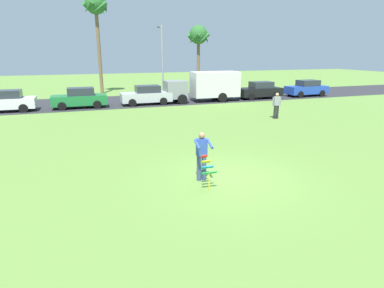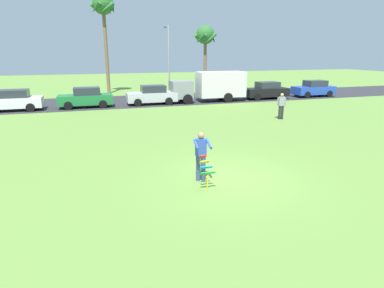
# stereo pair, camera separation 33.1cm
# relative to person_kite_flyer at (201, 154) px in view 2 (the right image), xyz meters

# --- Properties ---
(ground_plane) EXTENTS (120.00, 120.00, 0.00)m
(ground_plane) POSITION_rel_person_kite_flyer_xyz_m (1.02, -0.13, -0.95)
(ground_plane) COLOR olive
(road_strip) EXTENTS (120.00, 8.00, 0.01)m
(road_strip) POSITION_rel_person_kite_flyer_xyz_m (1.02, 19.95, -0.95)
(road_strip) COLOR #2D2D33
(road_strip) RESTS_ON ground
(person_kite_flyer) EXTENTS (0.59, 0.69, 1.73)m
(person_kite_flyer) POSITION_rel_person_kite_flyer_xyz_m (0.00, 0.00, 0.00)
(person_kite_flyer) COLOR #384772
(person_kite_flyer) RESTS_ON ground
(kite_held) EXTENTS (0.52, 0.64, 1.07)m
(kite_held) POSITION_rel_person_kite_flyer_xyz_m (-0.07, -0.71, -0.25)
(kite_held) COLOR red
(kite_held) RESTS_ON ground
(parked_car_white) EXTENTS (4.22, 1.88, 1.60)m
(parked_car_white) POSITION_rel_person_kite_flyer_xyz_m (-8.93, 17.55, -0.18)
(parked_car_white) COLOR white
(parked_car_white) RESTS_ON ground
(parked_car_green) EXTENTS (4.21, 1.86, 1.60)m
(parked_car_green) POSITION_rel_person_kite_flyer_xyz_m (-3.67, 17.55, -0.18)
(parked_car_green) COLOR #1E7238
(parked_car_green) RESTS_ON ground
(parked_car_silver) EXTENTS (4.23, 1.89, 1.60)m
(parked_car_silver) POSITION_rel_person_kite_flyer_xyz_m (1.71, 17.55, -0.18)
(parked_car_silver) COLOR silver
(parked_car_silver) RESTS_ON ground
(parked_truck_grey_van) EXTENTS (6.74, 2.23, 2.62)m
(parked_truck_grey_van) POSITION_rel_person_kite_flyer_xyz_m (7.16, 17.55, 0.46)
(parked_truck_grey_van) COLOR gray
(parked_truck_grey_van) RESTS_ON ground
(parked_car_black) EXTENTS (4.21, 1.86, 1.60)m
(parked_car_black) POSITION_rel_person_kite_flyer_xyz_m (12.68, 17.55, -0.18)
(parked_car_black) COLOR black
(parked_car_black) RESTS_ON ground
(parked_car_blue) EXTENTS (4.22, 1.88, 1.60)m
(parked_car_blue) POSITION_rel_person_kite_flyer_xyz_m (18.04, 17.55, -0.18)
(parked_car_blue) COLOR #2347B7
(parked_car_blue) RESTS_ON ground
(palm_tree_right_near) EXTENTS (2.58, 2.71, 10.04)m
(palm_tree_right_near) POSITION_rel_person_kite_flyer_xyz_m (-1.25, 26.62, 7.54)
(palm_tree_right_near) COLOR brown
(palm_tree_right_near) RESTS_ON ground
(palm_tree_centre_far) EXTENTS (2.58, 2.71, 7.25)m
(palm_tree_centre_far) POSITION_rel_person_kite_flyer_xyz_m (9.84, 26.81, 4.98)
(palm_tree_centre_far) COLOR brown
(palm_tree_centre_far) RESTS_ON ground
(streetlight_pole) EXTENTS (0.24, 1.65, 7.00)m
(streetlight_pole) POSITION_rel_person_kite_flyer_xyz_m (4.99, 24.78, 3.05)
(streetlight_pole) COLOR #9E9EA3
(streetlight_pole) RESTS_ON ground
(person_walker_near) EXTENTS (0.54, 0.33, 1.73)m
(person_walker_near) POSITION_rel_person_kite_flyer_xyz_m (8.64, 8.60, -0.02)
(person_walker_near) COLOR #26262B
(person_walker_near) RESTS_ON ground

